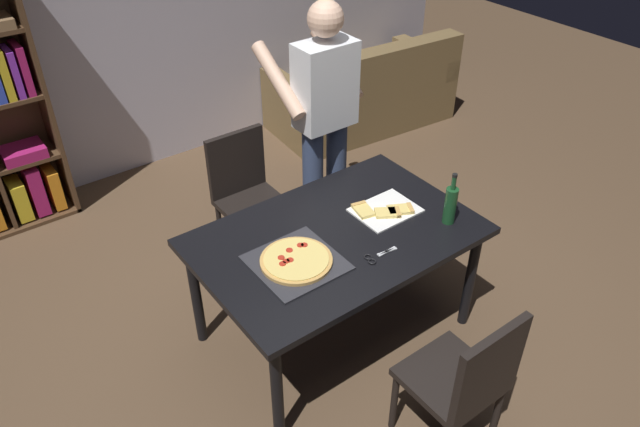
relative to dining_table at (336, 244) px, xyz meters
The scene contains 10 objects.
ground_plane 0.68m from the dining_table, ahead, with size 12.00×12.00×0.00m, color brown.
dining_table is the anchor object (origin of this frame).
chair_near_camera 1.00m from the dining_table, 90.00° to the right, with size 0.42×0.42×0.90m.
chair_far_side 1.00m from the dining_table, 90.00° to the left, with size 0.42×0.42×0.90m.
couch 2.77m from the dining_table, 46.36° to the left, with size 1.76×0.98×0.85m.
person_serving_pizza 0.97m from the dining_table, 57.49° to the left, with size 0.55×0.54×1.75m.
pepperoni_pizza_on_tray 0.34m from the dining_table, 167.13° to the right, with size 0.44×0.44×0.04m.
pizza_slices_on_towel 0.36m from the dining_table, ahead, with size 0.36×0.28×0.03m.
wine_bottle 0.67m from the dining_table, 26.63° to the right, with size 0.07×0.07×0.32m.
kitchen_scissors 0.30m from the dining_table, 80.94° to the right, with size 0.19×0.09×0.01m.
Camera 1 is at (-1.64, -2.06, 2.79)m, focal length 34.09 mm.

